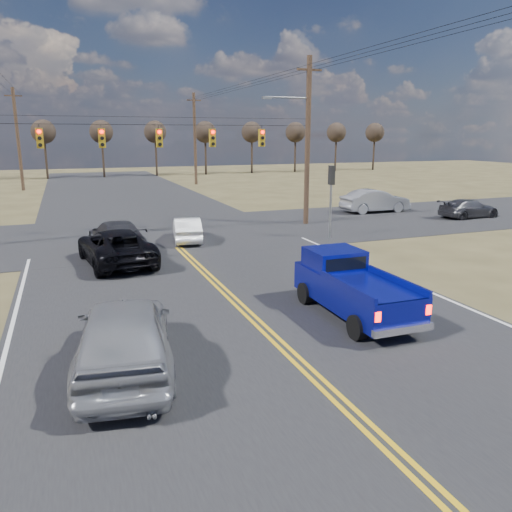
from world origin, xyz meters
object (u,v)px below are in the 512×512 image
object	(u,v)px
pickup_truck	(351,287)
white_car_queue	(187,229)
cross_car_east_far	(469,208)
black_suv	(116,247)
silver_suv	(124,335)
dgrey_car_queue	(117,236)
cross_car_east_near	(375,201)

from	to	relation	value
pickup_truck	white_car_queue	world-z (taller)	pickup_truck
cross_car_east_far	black_suv	bearing A→B (deg)	99.22
silver_suv	white_car_queue	xyz separation A→B (m)	(4.80, 14.17, -0.28)
pickup_truck	cross_car_east_far	size ratio (longest dim) A/B	1.15
pickup_truck	cross_car_east_far	distance (m)	22.05
black_suv	cross_car_east_far	xyz separation A→B (m)	(23.58, 4.41, -0.14)
pickup_truck	white_car_queue	xyz separation A→B (m)	(-2.17, 12.74, -0.27)
silver_suv	cross_car_east_far	xyz separation A→B (m)	(24.40, 14.94, -0.29)
black_suv	cross_car_east_far	distance (m)	23.99
white_car_queue	cross_car_east_far	distance (m)	19.62
pickup_truck	silver_suv	size ratio (longest dim) A/B	0.92
cross_car_east_far	pickup_truck	bearing A→B (deg)	126.42
black_suv	dgrey_car_queue	world-z (taller)	black_suv
silver_suv	black_suv	world-z (taller)	silver_suv
silver_suv	cross_car_east_far	bearing A→B (deg)	-140.45
pickup_truck	cross_car_east_near	distance (m)	22.06
white_car_queue	cross_car_east_far	bearing A→B (deg)	-168.21
black_suv	silver_suv	bearing A→B (deg)	78.43
silver_suv	dgrey_car_queue	bearing A→B (deg)	-86.82
black_suv	dgrey_car_queue	xyz separation A→B (m)	(0.31, 2.67, -0.03)
cross_car_east_near	cross_car_east_far	world-z (taller)	cross_car_east_near
white_car_queue	cross_car_east_far	xyz separation A→B (m)	(19.60, 0.77, -0.00)
white_car_queue	dgrey_car_queue	world-z (taller)	dgrey_car_queue
black_suv	white_car_queue	distance (m)	5.40
silver_suv	cross_car_east_near	bearing A→B (deg)	-127.76
silver_suv	white_car_queue	world-z (taller)	silver_suv
dgrey_car_queue	cross_car_east_far	distance (m)	23.34
pickup_truck	cross_car_east_near	world-z (taller)	pickup_truck
white_car_queue	cross_car_east_near	distance (m)	15.94
silver_suv	cross_car_east_near	distance (m)	27.73
silver_suv	cross_car_east_near	xyz separation A→B (m)	(19.89, 19.32, -0.09)
white_car_queue	cross_car_east_near	size ratio (longest dim) A/B	0.77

